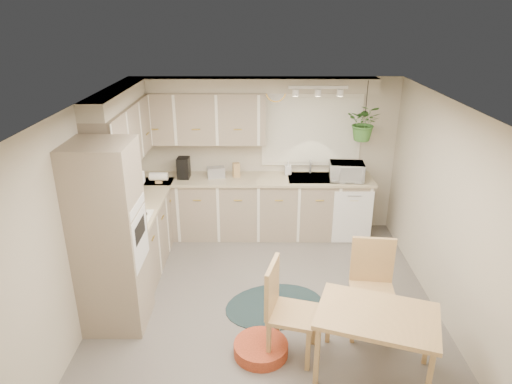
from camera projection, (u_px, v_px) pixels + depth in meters
floor at (267, 301)px, 5.56m from camera, size 4.20×4.20×0.00m
ceiling at (269, 104)px, 4.66m from camera, size 4.20×4.20×0.00m
wall_back at (265, 155)px, 7.06m from camera, size 4.00×0.04×2.40m
wall_front at (273, 336)px, 3.16m from camera, size 4.00×0.04×2.40m
wall_left at (90, 211)px, 5.12m from camera, size 0.04×4.20×2.40m
wall_right at (446, 212)px, 5.10m from camera, size 0.04×4.20×2.40m
base_cab_left at (141, 235)px, 6.21m from camera, size 0.60×1.85×0.90m
base_cab_back at (252, 207)px, 7.06m from camera, size 3.60×0.60×0.90m
counter_left at (139, 203)px, 6.03m from camera, size 0.64×1.89×0.04m
counter_back at (252, 179)px, 6.87m from camera, size 3.64×0.64×0.04m
oven_stack at (110, 239)px, 4.82m from camera, size 0.65×0.65×2.10m
wall_oven_face at (140, 239)px, 4.82m from camera, size 0.02×0.56×0.58m
upper_cab_left at (124, 134)px, 5.81m from camera, size 0.35×2.00×0.75m
upper_cab_back at (197, 118)px, 6.66m from camera, size 2.00×0.35×0.75m
soffit_left at (117, 97)px, 5.63m from camera, size 0.30×2.00×0.20m
soffit_back at (252, 85)px, 6.51m from camera, size 3.60×0.30×0.20m
cooktop at (127, 220)px, 5.49m from camera, size 0.52×0.58×0.02m
range_hood at (122, 185)px, 5.32m from camera, size 0.40×0.60×0.14m
window_blinds at (312, 131)px, 6.87m from camera, size 1.40×0.02×1.00m
window_frame at (311, 131)px, 6.88m from camera, size 1.50×0.02×1.10m
sink at (311, 180)px, 6.89m from camera, size 0.70×0.48×0.10m
dishwasher_front at (352, 218)px, 6.77m from camera, size 0.58×0.02×0.83m
track_light_bar at (318, 87)px, 6.12m from camera, size 0.80×0.04×0.04m
wall_clock at (276, 92)px, 6.66m from camera, size 0.30×0.03×0.30m
dining_table at (374, 344)px, 4.34m from camera, size 1.27×1.04×0.69m
chair_left at (293, 311)px, 4.53m from camera, size 0.59×0.59×1.02m
chair_back at (373, 291)px, 4.85m from camera, size 0.54×0.54×1.04m
braided_rug at (275, 306)px, 5.46m from camera, size 1.41×1.21×0.01m
pet_bed at (261, 349)px, 4.68m from camera, size 0.65×0.65×0.13m
microwave at (347, 170)px, 6.71m from camera, size 0.51×0.31×0.33m
soap_bottle at (288, 171)px, 6.99m from camera, size 0.11×0.22×0.10m
hanging_plant at (364, 127)px, 6.47m from camera, size 0.62×0.65×0.41m
coffee_maker at (184, 168)px, 6.82m from camera, size 0.18×0.22×0.31m
toaster at (216, 172)px, 6.87m from camera, size 0.29×0.20×0.16m
knife_block at (236, 170)px, 6.88m from camera, size 0.12×0.12×0.22m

